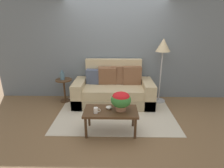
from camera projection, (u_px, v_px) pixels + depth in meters
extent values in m
plane|color=brown|center=(115.00, 116.00, 3.97)|extent=(14.00, 14.00, 0.00)
cube|color=slate|center=(116.00, 47.00, 4.64)|extent=(6.40, 0.12, 2.76)
cube|color=beige|center=(115.00, 114.00, 4.05)|extent=(2.58, 1.76, 0.01)
cube|color=tan|center=(113.00, 99.00, 4.52)|extent=(1.97, 0.90, 0.26)
cube|color=tan|center=(113.00, 91.00, 4.42)|extent=(1.45, 0.81, 0.21)
cube|color=tan|center=(114.00, 75.00, 4.70)|extent=(1.45, 0.16, 0.86)
cube|color=tan|center=(80.00, 93.00, 4.48)|extent=(0.26, 0.90, 0.61)
cube|color=tan|center=(147.00, 93.00, 4.45)|extent=(0.26, 0.90, 0.61)
cube|color=brown|center=(107.00, 76.00, 4.53)|extent=(0.46, 0.26, 0.46)
cube|color=brown|center=(132.00, 75.00, 4.52)|extent=(0.46, 0.19, 0.46)
cube|color=#4C5670|center=(94.00, 77.00, 4.56)|extent=(0.39, 0.22, 0.39)
cube|color=brown|center=(119.00, 75.00, 4.55)|extent=(0.45, 0.19, 0.46)
cylinder|color=#442D1B|center=(86.00, 128.00, 3.14)|extent=(0.05, 0.05, 0.41)
cylinder|color=#442D1B|center=(135.00, 128.00, 3.12)|extent=(0.05, 0.05, 0.41)
cylinder|color=#442D1B|center=(89.00, 117.00, 3.52)|extent=(0.05, 0.05, 0.41)
cylinder|color=#442D1B|center=(133.00, 117.00, 3.50)|extent=(0.05, 0.05, 0.41)
cube|color=#4C331E|center=(111.00, 111.00, 3.25)|extent=(0.98, 0.51, 0.04)
cylinder|color=#4C331E|center=(66.00, 101.00, 4.72)|extent=(0.27, 0.27, 0.03)
cylinder|color=#4C331E|center=(65.00, 91.00, 4.63)|extent=(0.05, 0.05, 0.55)
cylinder|color=#4C331E|center=(64.00, 80.00, 4.54)|extent=(0.41, 0.41, 0.03)
cylinder|color=#B2B2B7|center=(158.00, 101.00, 4.72)|extent=(0.34, 0.34, 0.03)
cylinder|color=#B2B2B7|center=(160.00, 77.00, 4.51)|extent=(0.03, 0.03, 1.28)
cone|color=#C6B289|center=(163.00, 45.00, 4.25)|extent=(0.35, 0.35, 0.31)
cylinder|color=#A36B4C|center=(121.00, 107.00, 3.24)|extent=(0.19, 0.19, 0.11)
ellipsoid|color=#337533|center=(121.00, 100.00, 3.19)|extent=(0.37, 0.37, 0.27)
ellipsoid|color=red|center=(121.00, 96.00, 3.17)|extent=(0.31, 0.31, 0.15)
cylinder|color=white|center=(96.00, 110.00, 3.13)|extent=(0.08, 0.08, 0.10)
torus|color=white|center=(99.00, 110.00, 3.13)|extent=(0.07, 0.01, 0.07)
cylinder|color=silver|center=(109.00, 108.00, 3.29)|extent=(0.05, 0.05, 0.02)
ellipsoid|color=silver|center=(109.00, 107.00, 3.28)|extent=(0.11, 0.11, 0.05)
cylinder|color=slate|center=(62.00, 76.00, 4.49)|extent=(0.11, 0.11, 0.18)
cylinder|color=slate|center=(62.00, 72.00, 4.45)|extent=(0.05, 0.05, 0.06)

